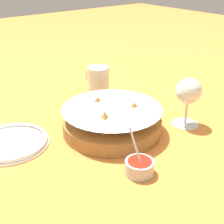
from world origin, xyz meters
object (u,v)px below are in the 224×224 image
at_px(beer_mug, 98,83).
at_px(sauce_cup, 139,166).
at_px(food_basket, 112,121).
at_px(wine_glass, 188,93).
at_px(side_plate, 10,142).

bearing_deg(beer_mug, sauce_cup, 154.85).
height_order(food_basket, beer_mug, beer_mug).
distance_m(food_basket, sauce_cup, 0.20).
distance_m(wine_glass, beer_mug, 0.34).
distance_m(sauce_cup, beer_mug, 0.46).
xyz_separation_m(food_basket, wine_glass, (-0.10, -0.19, 0.07)).
relative_size(food_basket, sauce_cup, 2.63).
bearing_deg(side_plate, food_basket, -113.94).
distance_m(sauce_cup, side_plate, 0.34).
distance_m(food_basket, side_plate, 0.27).
bearing_deg(wine_glass, food_basket, 62.34).
height_order(sauce_cup, wine_glass, wine_glass).
xyz_separation_m(food_basket, side_plate, (0.11, 0.25, -0.02)).
height_order(sauce_cup, beer_mug, same).
bearing_deg(wine_glass, beer_mug, 12.04).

